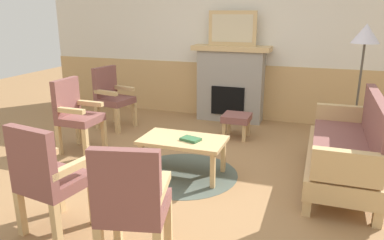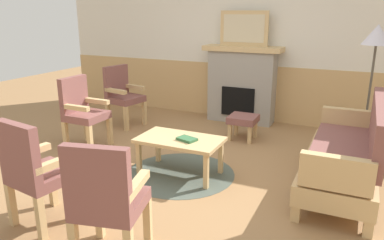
{
  "view_description": "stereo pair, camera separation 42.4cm",
  "coord_description": "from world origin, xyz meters",
  "views": [
    {
      "loc": [
        1.44,
        -3.76,
        1.84
      ],
      "look_at": [
        0.0,
        0.35,
        0.55
      ],
      "focal_mm": 34.67,
      "sensor_mm": 36.0,
      "label": 1
    },
    {
      "loc": [
        1.83,
        -3.6,
        1.84
      ],
      "look_at": [
        0.0,
        0.35,
        0.55
      ],
      "focal_mm": 34.67,
      "sensor_mm": 36.0,
      "label": 2
    }
  ],
  "objects": [
    {
      "name": "ground_plane",
      "position": [
        0.0,
        0.0,
        0.0
      ],
      "size": [
        14.0,
        14.0,
        0.0
      ],
      "primitive_type": "plane",
      "color": "#997047"
    },
    {
      "name": "wall_back",
      "position": [
        0.0,
        2.6,
        1.31
      ],
      "size": [
        7.2,
        0.14,
        2.7
      ],
      "color": "silver",
      "rests_on": "ground_plane"
    },
    {
      "name": "fireplace",
      "position": [
        0.0,
        2.35,
        0.65
      ],
      "size": [
        1.3,
        0.44,
        1.28
      ],
      "color": "gray",
      "rests_on": "ground_plane"
    },
    {
      "name": "framed_picture",
      "position": [
        0.0,
        2.35,
        1.56
      ],
      "size": [
        0.8,
        0.04,
        0.56
      ],
      "color": "tan",
      "rests_on": "fireplace"
    },
    {
      "name": "couch",
      "position": [
        1.78,
        0.34,
        0.4
      ],
      "size": [
        0.7,
        1.8,
        0.98
      ],
      "color": "tan",
      "rests_on": "ground_plane"
    },
    {
      "name": "coffee_table",
      "position": [
        0.03,
        -0.04,
        0.39
      ],
      "size": [
        0.96,
        0.56,
        0.44
      ],
      "color": "tan",
      "rests_on": "ground_plane"
    },
    {
      "name": "round_rug",
      "position": [
        0.03,
        -0.04,
        0.0
      ],
      "size": [
        1.27,
        1.27,
        0.01
      ],
      "primitive_type": "cylinder",
      "color": "#4C564C",
      "rests_on": "ground_plane"
    },
    {
      "name": "book_on_table",
      "position": [
        0.13,
        -0.07,
        0.46
      ],
      "size": [
        0.24,
        0.2,
        0.03
      ],
      "primitive_type": "cube",
      "rotation": [
        0.0,
        0.0,
        -0.28
      ],
      "color": "#33663D",
      "rests_on": "coffee_table"
    },
    {
      "name": "footstool",
      "position": [
        0.32,
        1.45,
        0.28
      ],
      "size": [
        0.4,
        0.4,
        0.36
      ],
      "color": "tan",
      "rests_on": "ground_plane"
    },
    {
      "name": "armchair_near_fireplace",
      "position": [
        -1.71,
        1.31,
        0.54
      ],
      "size": [
        0.56,
        0.56,
        0.98
      ],
      "color": "tan",
      "rests_on": "ground_plane"
    },
    {
      "name": "armchair_by_window_left",
      "position": [
        -1.6,
        0.22,
        0.54
      ],
      "size": [
        0.49,
        0.49,
        0.98
      ],
      "color": "tan",
      "rests_on": "ground_plane"
    },
    {
      "name": "armchair_front_left",
      "position": [
        0.25,
        -1.67,
        0.54
      ],
      "size": [
        0.58,
        0.58,
        0.98
      ],
      "color": "tan",
      "rests_on": "ground_plane"
    },
    {
      "name": "armchair_front_center",
      "position": [
        -0.61,
        -1.52,
        0.54
      ],
      "size": [
        0.55,
        0.55,
        0.98
      ],
      "color": "tan",
      "rests_on": "ground_plane"
    },
    {
      "name": "floor_lamp_by_couch",
      "position": [
        1.94,
        1.6,
        1.45
      ],
      "size": [
        0.36,
        0.36,
        1.68
      ],
      "color": "#332D28",
      "rests_on": "ground_plane"
    }
  ]
}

